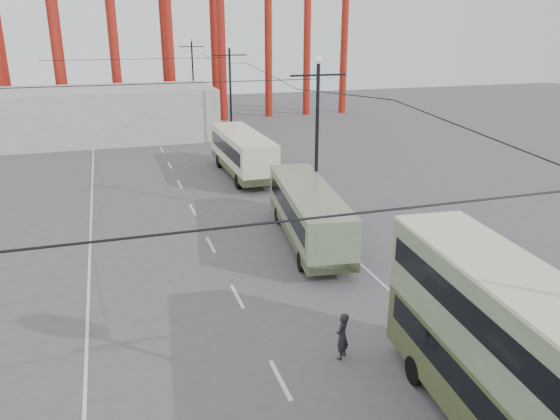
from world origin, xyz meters
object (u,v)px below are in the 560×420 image
object	(u,v)px
single_decker_cream	(242,152)
pedestrian	(342,336)
single_decker_green	(308,212)
double_decker_bus	(503,348)

from	to	relation	value
single_decker_cream	pedestrian	bearing A→B (deg)	-96.58
single_decker_green	pedestrian	distance (m)	10.68
single_decker_green	single_decker_cream	size ratio (longest dim) A/B	1.01
single_decker_green	pedestrian	bearing A→B (deg)	-96.18
single_decker_green	double_decker_bus	bearing A→B (deg)	-82.63
single_decker_green	pedestrian	xyz separation A→B (m)	(-2.59, -10.33, -0.82)
double_decker_bus	pedestrian	xyz separation A→B (m)	(-2.45, 4.69, -1.95)
double_decker_bus	single_decker_green	bearing A→B (deg)	94.71
single_decker_green	single_decker_cream	xyz separation A→B (m)	(-0.05, 14.09, 0.17)
single_decker_cream	pedestrian	xyz separation A→B (m)	(-2.55, -24.42, -0.99)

